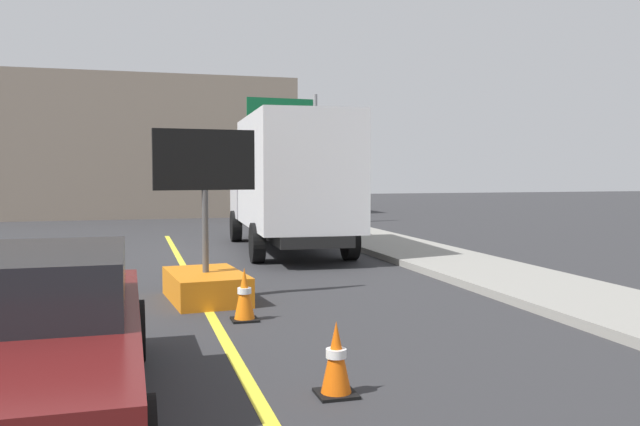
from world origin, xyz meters
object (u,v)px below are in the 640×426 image
(box_truck, at_px, (289,180))
(pickup_car, at_px, (13,337))
(traffic_cone_far_lane, at_px, (244,295))
(arrow_board_trailer, at_px, (206,270))
(highway_guide_sign, at_px, (296,135))
(traffic_cone_mid_lane, at_px, (336,359))

(box_truck, height_order, pickup_car, box_truck)
(box_truck, bearing_deg, traffic_cone_far_lane, -107.59)
(arrow_board_trailer, xyz_separation_m, highway_guide_sign, (4.97, 14.23, 2.94))
(arrow_board_trailer, xyz_separation_m, pickup_car, (-2.06, -4.74, 0.22))
(arrow_board_trailer, bearing_deg, traffic_cone_mid_lane, -82.26)
(arrow_board_trailer, relative_size, pickup_car, 0.56)
(traffic_cone_mid_lane, relative_size, traffic_cone_far_lane, 0.94)
(arrow_board_trailer, distance_m, traffic_cone_far_lane, 1.64)
(arrow_board_trailer, bearing_deg, highway_guide_sign, 70.77)
(box_truck, height_order, highway_guide_sign, highway_guide_sign)
(arrow_board_trailer, height_order, traffic_cone_mid_lane, arrow_board_trailer)
(arrow_board_trailer, relative_size, highway_guide_sign, 0.54)
(traffic_cone_far_lane, bearing_deg, pickup_car, -127.48)
(pickup_car, bearing_deg, arrow_board_trailer, 66.54)
(box_truck, bearing_deg, pickup_car, -114.19)
(traffic_cone_mid_lane, height_order, traffic_cone_far_lane, traffic_cone_far_lane)
(traffic_cone_mid_lane, bearing_deg, pickup_car, 177.77)
(box_truck, bearing_deg, highway_guide_sign, 75.00)
(arrow_board_trailer, xyz_separation_m, traffic_cone_far_lane, (0.35, -1.59, -0.12))
(box_truck, xyz_separation_m, traffic_cone_mid_lane, (-2.09, -10.80, -1.49))
(arrow_board_trailer, distance_m, traffic_cone_mid_lane, 4.89)
(arrow_board_trailer, relative_size, box_truck, 0.36)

